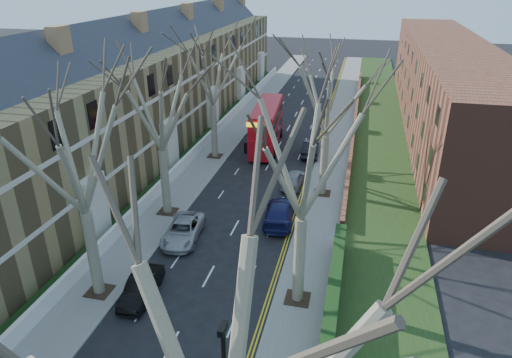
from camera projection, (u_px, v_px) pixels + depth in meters
The scene contains 18 objects.
pavement_left at pixel (240, 124), 56.01m from camera, with size 3.00×102.00×0.12m, color slate.
pavement_right at pixel (339, 131), 53.52m from camera, with size 3.00×102.00×0.12m, color slate.
terrace_left at pixel (150, 92), 48.24m from camera, with size 9.70×78.00×13.60m.
flats_right at pixel (445, 87), 52.63m from camera, with size 13.97×54.00×10.00m.
front_wall_left at pixel (206, 140), 49.04m from camera, with size 0.30×78.00×1.00m.
grass_verge_right at pixel (378, 133), 52.55m from camera, with size 6.00×102.00×0.06m.
tree_left_mid at pixel (73, 139), 22.79m from camera, with size 10.50×10.50×14.71m.
tree_left_far at pixel (157, 97), 31.77m from camera, with size 10.15×10.15×14.22m.
tree_left_dist at pixel (211, 61), 42.26m from camera, with size 10.50×10.50×14.71m.
tree_right_near at pixel (217, 353), 9.68m from camera, with size 10.85×10.85×15.20m.
tree_right_mid at pixel (305, 144), 22.19m from camera, with size 10.50×10.50×14.71m.
tree_right_far at pixel (329, 86), 34.71m from camera, with size 10.15×10.15×14.22m.
double_decker_bus at pixel (267, 127), 48.14m from camera, with size 3.35×10.79×4.46m.
car_left_mid at pixel (141, 287), 26.19m from camera, with size 1.41×4.03×1.33m, color black.
car_left_far at pixel (183, 230), 31.90m from camera, with size 2.26×4.90×1.36m, color #9FA0A5.
car_right_near at pixel (279, 212), 34.10m from camera, with size 2.13×5.24×1.52m, color #16194E.
car_right_mid at pixel (294, 179), 39.74m from camera, with size 1.63×4.06×1.38m, color gray.
car_right_far at pixel (311, 148), 46.49m from camera, with size 1.62×4.64×1.53m, color black.
Camera 1 is at (8.16, -12.88, 17.25)m, focal length 32.00 mm.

